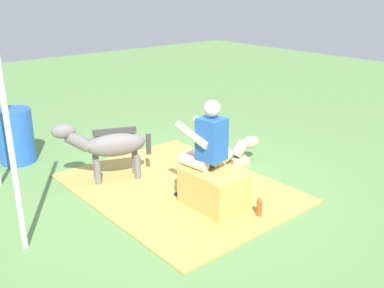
{
  "coord_description": "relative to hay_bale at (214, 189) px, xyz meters",
  "views": [
    {
      "loc": [
        -4.37,
        3.59,
        2.65
      ],
      "look_at": [
        0.0,
        -0.15,
        0.55
      ],
      "focal_mm": 41.23,
      "sensor_mm": 36.0,
      "label": 1
    }
  ],
  "objects": [
    {
      "name": "hay_bale",
      "position": [
        0.0,
        0.0,
        0.0
      ],
      "size": [
        0.77,
        0.54,
        0.5
      ],
      "primitive_type": "cube",
      "color": "tan",
      "rests_on": "ground"
    },
    {
      "name": "water_barrel",
      "position": [
        3.11,
        1.3,
        0.18
      ],
      "size": [
        0.54,
        0.54,
        0.85
      ],
      "primitive_type": "cylinder",
      "color": "blue",
      "rests_on": "ground"
    },
    {
      "name": "pony_standing",
      "position": [
        1.54,
        0.56,
        0.29
      ],
      "size": [
        0.71,
        1.27,
        0.9
      ],
      "color": "slate",
      "rests_on": "ground"
    },
    {
      "name": "hay_patch",
      "position": [
        0.71,
        -0.0,
        -0.24
      ],
      "size": [
        3.07,
        2.34,
        0.02
      ],
      "primitive_type": "cube",
      "color": "tan",
      "rests_on": "ground"
    },
    {
      "name": "ground_plane",
      "position": [
        0.79,
        -0.18,
        -0.25
      ],
      "size": [
        24.0,
        24.0,
        0.0
      ],
      "primitive_type": "plane",
      "color": "#608C4C"
    },
    {
      "name": "pony_lying",
      "position": [
        0.96,
        -0.88,
        -0.06
      ],
      "size": [
        0.72,
        1.35,
        0.42
      ],
      "color": "tan",
      "rests_on": "ground"
    },
    {
      "name": "soda_bottle",
      "position": [
        -0.54,
        -0.25,
        -0.12
      ],
      "size": [
        0.07,
        0.07,
        0.27
      ],
      "color": "brown",
      "rests_on": "ground"
    },
    {
      "name": "tent_pole_left",
      "position": [
        0.64,
        2.14,
        1.01
      ],
      "size": [
        0.06,
        0.06,
        2.52
      ],
      "primitive_type": "cylinder",
      "color": "silver",
      "rests_on": "ground"
    },
    {
      "name": "person_seated",
      "position": [
        0.17,
        0.01,
        0.52
      ],
      "size": [
        0.69,
        0.47,
        1.38
      ],
      "color": "beige",
      "rests_on": "ground"
    }
  ]
}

